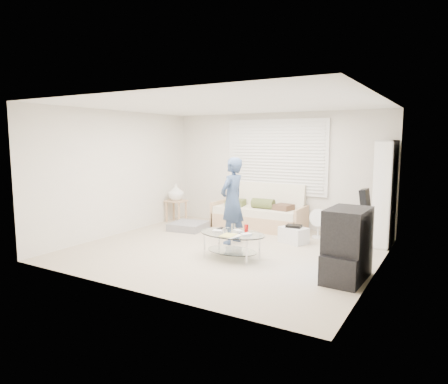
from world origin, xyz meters
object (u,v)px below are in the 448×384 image
Objects in this scene: bookshelf at (385,193)px; tv_unit at (347,245)px; futon_sofa at (259,214)px; coffee_table at (232,238)px.

bookshelf is 1.92× the size of tv_unit.
futon_sofa is 3.35m from tv_unit.
futon_sofa reaches higher than coffee_table.
tv_unit is at bearing -2.35° from coffee_table.
futon_sofa is 2.63m from bookshelf.
tv_unit is 0.87× the size of coffee_table.
tv_unit is at bearing -93.24° from bookshelf.
coffee_table is at bearing -75.47° from futon_sofa.
tv_unit reaches higher than coffee_table.
futon_sofa is 2.02× the size of tv_unit.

